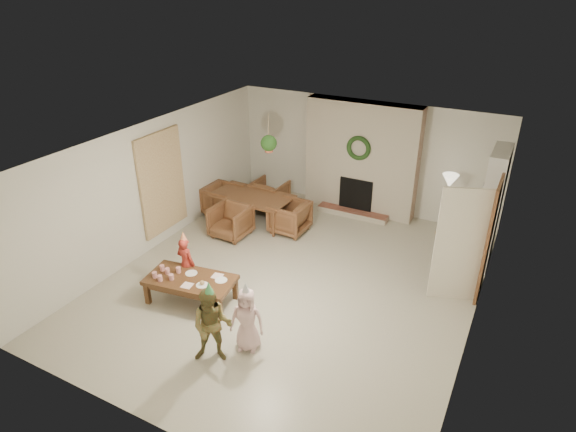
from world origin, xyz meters
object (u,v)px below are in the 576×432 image
Objects in this scene: dining_chair_left at (223,200)px; dining_chair_far at (270,195)px; dining_chair_right at (289,217)px; child_red at (186,263)px; dining_chair_near at (231,221)px; coffee_table_top at (190,280)px; dining_table at (251,209)px; child_pink at (247,320)px; child_plaid at (212,326)px.

dining_chair_far is at bearing -45.00° from dining_chair_left.
child_red is at bearing -11.25° from dining_chair_right.
dining_chair_right is (0.98, 0.73, 0.00)m from dining_chair_near.
dining_table is at bearing 93.87° from coffee_table_top.
dining_chair_left reaches higher than dining_table.
child_red is (1.09, -2.68, 0.15)m from dining_chair_left.
child_red is 1.91m from child_pink.
child_red reaches higher than dining_chair_far.
dining_chair_near is 0.74× the size of child_pink.
dining_chair_right reaches higher than coffee_table_top.
dining_chair_left is at bearing 45.00° from dining_chair_far.
child_red is at bearing 113.04° from child_plaid.
dining_chair_near and dining_chair_left have the same top height.
dining_chair_far is at bearing 90.00° from dining_table.
dining_chair_far is 1.08m from dining_chair_left.
child_plaid is at bearing 13.97° from dining_chair_right.
dining_table is 4.28m from child_plaid.
dining_table is at bearing 104.22° from child_pink.
child_red reaches higher than dining_chair_left.
child_pink is at bearing 117.73° from dining_chair_far.
child_pink reaches higher than dining_chair_right.
dining_chair_right is at bearing 75.75° from child_plaid.
child_red is 0.83× the size of child_plaid.
dining_chair_far reaches higher than dining_table.
dining_chair_left is at bearing -64.91° from child_red.
dining_chair_right is 3.94m from child_plaid.
dining_chair_far is 0.77× the size of child_red.
child_plaid is 1.16× the size of child_pink.
dining_chair_right is at bearing 0.00° from dining_table.
child_pink is at bearing 28.66° from child_plaid.
child_plaid reaches higher than dining_table.
dining_chair_right is 3.61m from child_pink.
dining_chair_near is 0.77× the size of child_red.
dining_table is 1.49× the size of child_plaid.
child_red is at bearing -155.68° from dining_chair_left.
dining_table is at bearing 88.27° from child_plaid.
coffee_table_top is 1.50× the size of child_red.
child_plaid is 0.52m from child_pink.
child_pink is (0.30, 0.42, -0.08)m from child_plaid.
child_plaid reaches higher than dining_chair_far.
dining_chair_right is (1.72, -0.06, 0.00)m from dining_chair_left.
child_red is at bearing 97.19° from dining_chair_far.
dining_chair_far is 3.43m from child_red.
dining_chair_left is at bearing 106.87° from coffee_table_top.
dining_chair_left and dining_chair_right have the same top height.
dining_chair_right is 0.64× the size of child_plaid.
child_plaid is (1.76, -3.89, 0.28)m from dining_table.
dining_chair_right is at bearing -100.49° from child_red.
dining_chair_left reaches higher than coffee_table_top.
dining_chair_left is 1.00× the size of dining_chair_right.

